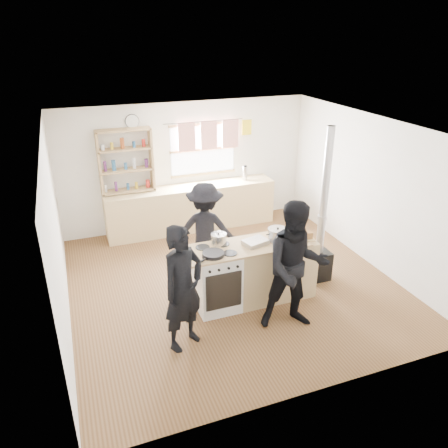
% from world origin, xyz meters
% --- Properties ---
extents(ground, '(5.00, 5.00, 0.01)m').
position_xyz_m(ground, '(0.00, 0.00, -0.01)').
color(ground, brown).
rests_on(ground, ground).
extents(back_counter, '(3.40, 0.55, 0.90)m').
position_xyz_m(back_counter, '(0.00, 2.22, 0.45)').
color(back_counter, '#D7BB81').
rests_on(back_counter, ground).
extents(shelving_unit, '(1.00, 0.28, 1.20)m').
position_xyz_m(shelving_unit, '(-1.20, 2.34, 1.51)').
color(shelving_unit, tan).
rests_on(shelving_unit, back_counter).
extents(thermos, '(0.10, 0.10, 0.29)m').
position_xyz_m(thermos, '(1.15, 2.22, 1.04)').
color(thermos, silver).
rests_on(thermos, back_counter).
extents(cooking_island, '(1.97, 0.64, 0.93)m').
position_xyz_m(cooking_island, '(0.14, -0.55, 0.47)').
color(cooking_island, white).
rests_on(cooking_island, ground).
extents(skillet_greens, '(0.42, 0.42, 0.05)m').
position_xyz_m(skillet_greens, '(-0.54, -0.68, 0.96)').
color(skillet_greens, black).
rests_on(skillet_greens, cooking_island).
extents(roast_tray, '(0.39, 0.33, 0.06)m').
position_xyz_m(roast_tray, '(0.14, -0.56, 0.97)').
color(roast_tray, silver).
rests_on(roast_tray, cooking_island).
extents(stockpot_stove, '(0.22, 0.22, 0.18)m').
position_xyz_m(stockpot_stove, '(-0.35, -0.38, 1.01)').
color(stockpot_stove, silver).
rests_on(stockpot_stove, cooking_island).
extents(stockpot_counter, '(0.29, 0.29, 0.22)m').
position_xyz_m(stockpot_counter, '(0.49, -0.57, 1.03)').
color(stockpot_counter, '#B0B0B3').
rests_on(stockpot_counter, cooking_island).
extents(bread_board, '(0.31, 0.25, 0.12)m').
position_xyz_m(bread_board, '(0.88, -0.67, 0.98)').
color(bread_board, tan).
rests_on(bread_board, cooking_island).
extents(flue_heater, '(0.35, 0.35, 2.50)m').
position_xyz_m(flue_heater, '(1.36, -0.36, 0.65)').
color(flue_heater, black).
rests_on(flue_heater, ground).
extents(person_near_left, '(0.73, 0.64, 1.68)m').
position_xyz_m(person_near_left, '(-1.11, -1.19, 0.84)').
color(person_near_left, black).
rests_on(person_near_left, ground).
extents(person_near_right, '(1.03, 0.89, 1.82)m').
position_xyz_m(person_near_right, '(0.39, -1.31, 0.91)').
color(person_near_right, black).
rests_on(person_near_right, ground).
extents(person_far, '(1.17, 0.93, 1.59)m').
position_xyz_m(person_far, '(-0.29, 0.43, 0.79)').
color(person_far, black).
rests_on(person_far, ground).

